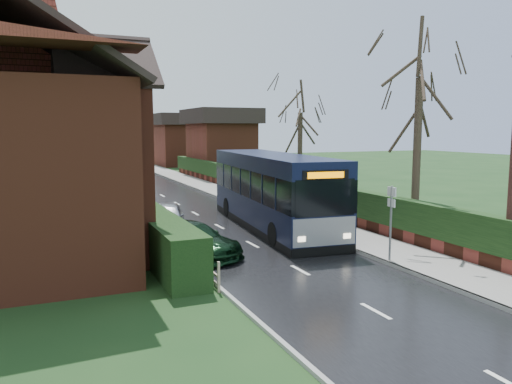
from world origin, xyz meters
name	(u,v)px	position (x,y,z in m)	size (l,w,h in m)	color
ground	(274,257)	(0.00, 0.00, 0.00)	(140.00, 140.00, 0.00)	#24411C
road	(195,214)	(0.00, 10.00, 0.01)	(6.00, 100.00, 0.02)	black
pavement	(266,208)	(4.25, 10.00, 0.07)	(2.50, 100.00, 0.14)	slate
kerb_right	(247,209)	(3.05, 10.00, 0.07)	(0.12, 100.00, 0.14)	gray
kerb_left	(139,217)	(-3.05, 10.00, 0.05)	(0.12, 100.00, 0.10)	gray
front_hedge	(139,220)	(-3.90, 5.00, 0.80)	(1.20, 16.00, 1.60)	black
picket_fence	(157,227)	(-3.15, 5.00, 0.45)	(0.10, 16.00, 0.90)	tan
right_wall_hedge	(290,190)	(5.80, 10.00, 1.02)	(0.60, 50.00, 1.80)	brown
brick_house	(6,135)	(-8.73, 4.78, 4.38)	(9.30, 14.60, 10.30)	brown
bus	(272,192)	(2.20, 4.82, 1.70)	(3.66, 11.51, 3.44)	black
car_silver	(166,218)	(-2.60, 5.70, 0.67)	(1.59, 3.94, 1.34)	silver
car_green	(193,240)	(-2.68, 1.22, 0.61)	(1.71, 4.22, 1.22)	black
car_distant	(104,163)	(-0.81, 45.03, 0.59)	(1.25, 3.60, 1.19)	black
bus_stop_sign	(391,213)	(3.20, -2.48, 1.78)	(0.08, 0.41, 2.70)	slate
tree_right_near	(420,66)	(6.26, -0.14, 7.05)	(4.37, 4.37, 9.44)	#34281F
tree_right_far	(300,106)	(7.28, 11.58, 5.98)	(4.15, 4.15, 8.01)	#32271D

